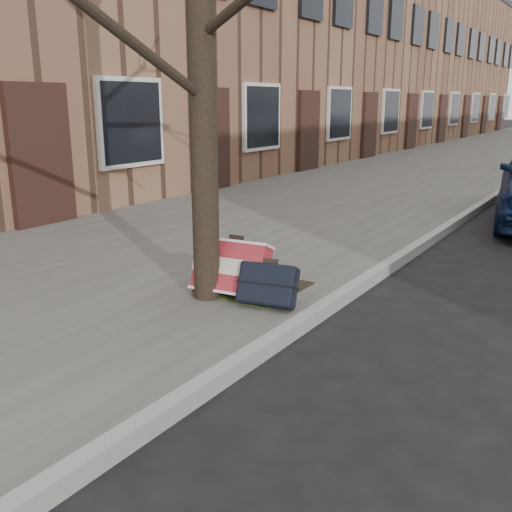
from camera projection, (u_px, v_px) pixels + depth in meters
The scene contains 6 objects.
ground at pixel (420, 416), 3.47m from camera, with size 120.00×120.00×0.00m, color black.
near_sidewalk at pixel (455, 161), 17.52m from camera, with size 5.00×70.00×0.12m, color #65645C.
house_near at pixel (304, 53), 20.53m from camera, with size 6.80×40.00×7.00m, color brown.
dirt_patch at pixel (254, 287), 5.46m from camera, with size 0.85×0.85×0.01m, color black.
suitcase_red at pixel (231, 268), 5.17m from camera, with size 0.68×0.19×0.49m, color maroon.
suitcase_navy at pixel (268, 284), 4.92m from camera, with size 0.52×0.17×0.37m, color black.
Camera 1 is at (0.86, -3.13, 1.86)m, focal length 40.00 mm.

